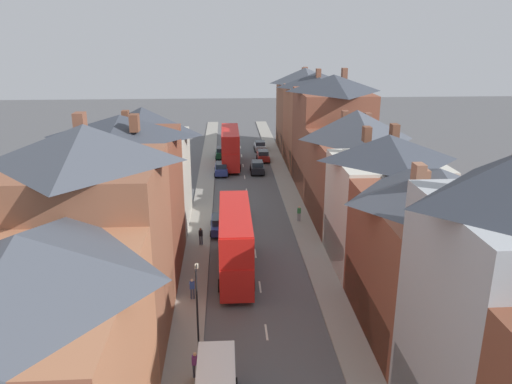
{
  "coord_description": "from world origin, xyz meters",
  "views": [
    {
      "loc": [
        -2.36,
        -15.76,
        18.54
      ],
      "look_at": [
        0.89,
        37.63,
        1.24
      ],
      "focal_mm": 35.0,
      "sensor_mm": 36.0,
      "label": 1
    }
  ],
  "objects_px": {
    "car_far_grey": "(220,224)",
    "car_parked_left_a": "(233,211)",
    "car_parked_left_b": "(257,167)",
    "car_parked_right_a": "(222,152)",
    "car_near_silver": "(263,156)",
    "pedestrian_mid_left": "(195,363)",
    "pedestrian_mid_right": "(192,288)",
    "pedestrian_far_right": "(299,213)",
    "car_near_blue": "(221,168)",
    "pedestrian_far_left": "(201,235)",
    "double_decker_bus_lead": "(230,147)",
    "street_lamp": "(197,304)",
    "car_mid_black": "(260,146)",
    "double_decker_bus_mid_street": "(235,241)"
  },
  "relations": [
    {
      "from": "car_near_blue",
      "to": "pedestrian_far_right",
      "type": "bearing_deg",
      "value": -66.48
    },
    {
      "from": "car_near_blue",
      "to": "pedestrian_mid_left",
      "type": "relative_size",
      "value": 2.77
    },
    {
      "from": "car_parked_right_a",
      "to": "street_lamp",
      "type": "bearing_deg",
      "value": -91.35
    },
    {
      "from": "car_mid_black",
      "to": "car_far_grey",
      "type": "xyz_separation_m",
      "value": [
        -6.2,
        -34.09,
        0.02
      ]
    },
    {
      "from": "car_near_silver",
      "to": "street_lamp",
      "type": "bearing_deg",
      "value": -99.03
    },
    {
      "from": "pedestrian_mid_left",
      "to": "pedestrian_mid_right",
      "type": "bearing_deg",
      "value": 94.54
    },
    {
      "from": "street_lamp",
      "to": "car_mid_black",
      "type": "bearing_deg",
      "value": 82.11
    },
    {
      "from": "car_far_grey",
      "to": "car_parked_left_a",
      "type": "bearing_deg",
      "value": 69.24
    },
    {
      "from": "double_decker_bus_lead",
      "to": "car_far_grey",
      "type": "relative_size",
      "value": 2.42
    },
    {
      "from": "pedestrian_far_left",
      "to": "street_lamp",
      "type": "xyz_separation_m",
      "value": [
        0.56,
        -15.62,
        2.21
      ]
    },
    {
      "from": "car_near_silver",
      "to": "car_mid_black",
      "type": "xyz_separation_m",
      "value": [
        -0.0,
        6.77,
        -0.02
      ]
    },
    {
      "from": "car_near_silver",
      "to": "car_parked_left_a",
      "type": "xyz_separation_m",
      "value": [
        -4.9,
        -23.89,
        0.02
      ]
    },
    {
      "from": "car_near_blue",
      "to": "pedestrian_far_left",
      "type": "distance_m",
      "value": 23.68
    },
    {
      "from": "car_near_silver",
      "to": "pedestrian_far_left",
      "type": "xyz_separation_m",
      "value": [
        -7.91,
        -30.61,
        0.21
      ]
    },
    {
      "from": "car_parked_right_a",
      "to": "pedestrian_mid_left",
      "type": "distance_m",
      "value": 51.23
    },
    {
      "from": "double_decker_bus_mid_street",
      "to": "car_parked_left_b",
      "type": "bearing_deg",
      "value": 83.02
    },
    {
      "from": "car_near_blue",
      "to": "car_far_grey",
      "type": "xyz_separation_m",
      "value": [
        0.0,
        -20.32,
        -0.02
      ]
    },
    {
      "from": "car_near_silver",
      "to": "car_far_grey",
      "type": "distance_m",
      "value": 28.01
    },
    {
      "from": "car_parked_right_a",
      "to": "pedestrian_far_left",
      "type": "bearing_deg",
      "value": -92.96
    },
    {
      "from": "car_parked_left_a",
      "to": "pedestrian_far_right",
      "type": "bearing_deg",
      "value": -11.99
    },
    {
      "from": "street_lamp",
      "to": "pedestrian_mid_left",
      "type": "bearing_deg",
      "value": -91.23
    },
    {
      "from": "car_parked_right_a",
      "to": "pedestrian_far_right",
      "type": "xyz_separation_m",
      "value": [
        7.97,
        -27.69,
        0.2
      ]
    },
    {
      "from": "pedestrian_far_left",
      "to": "car_near_blue",
      "type": "bearing_deg",
      "value": 85.86
    },
    {
      "from": "car_parked_right_a",
      "to": "pedestrian_far_left",
      "type": "relative_size",
      "value": 2.67
    },
    {
      "from": "car_parked_left_b",
      "to": "double_decker_bus_lead",
      "type": "bearing_deg",
      "value": 131.76
    },
    {
      "from": "car_far_grey",
      "to": "car_parked_right_a",
      "type": "bearing_deg",
      "value": 90.0
    },
    {
      "from": "car_near_blue",
      "to": "pedestrian_mid_left",
      "type": "xyz_separation_m",
      "value": [
        -1.21,
        -41.83,
        0.19
      ]
    },
    {
      "from": "car_near_blue",
      "to": "car_parked_left_a",
      "type": "bearing_deg",
      "value": -85.6
    },
    {
      "from": "car_parked_left_a",
      "to": "pedestrian_far_left",
      "type": "height_order",
      "value": "pedestrian_far_left"
    },
    {
      "from": "pedestrian_far_left",
      "to": "car_parked_left_b",
      "type": "bearing_deg",
      "value": 74.61
    },
    {
      "from": "car_near_silver",
      "to": "car_parked_right_a",
      "type": "bearing_deg",
      "value": 158.96
    },
    {
      "from": "car_near_blue",
      "to": "pedestrian_far_right",
      "type": "xyz_separation_m",
      "value": [
        7.97,
        -18.3,
        0.19
      ]
    },
    {
      "from": "car_parked_right_a",
      "to": "pedestrian_far_right",
      "type": "distance_m",
      "value": 28.81
    },
    {
      "from": "car_near_blue",
      "to": "pedestrian_mid_right",
      "type": "bearing_deg",
      "value": -93.25
    },
    {
      "from": "car_near_silver",
      "to": "pedestrian_mid_right",
      "type": "height_order",
      "value": "pedestrian_mid_right"
    },
    {
      "from": "car_parked_left_a",
      "to": "pedestrian_mid_left",
      "type": "bearing_deg",
      "value": -95.74
    },
    {
      "from": "car_far_grey",
      "to": "pedestrian_far_left",
      "type": "bearing_deg",
      "value": -117.37
    },
    {
      "from": "pedestrian_mid_left",
      "to": "pedestrian_far_right",
      "type": "xyz_separation_m",
      "value": [
        9.17,
        23.53,
        0.0
      ]
    },
    {
      "from": "car_far_grey",
      "to": "street_lamp",
      "type": "bearing_deg",
      "value": -93.48
    },
    {
      "from": "car_near_silver",
      "to": "pedestrian_mid_left",
      "type": "height_order",
      "value": "pedestrian_mid_left"
    },
    {
      "from": "car_parked_left_b",
      "to": "car_far_grey",
      "type": "xyz_separation_m",
      "value": [
        -4.9,
        -20.71,
        -0.03
      ]
    },
    {
      "from": "pedestrian_far_right",
      "to": "street_lamp",
      "type": "height_order",
      "value": "street_lamp"
    },
    {
      "from": "double_decker_bus_lead",
      "to": "pedestrian_far_right",
      "type": "height_order",
      "value": "double_decker_bus_lead"
    },
    {
      "from": "car_near_silver",
      "to": "car_parked_left_a",
      "type": "distance_m",
      "value": 24.38
    },
    {
      "from": "car_near_blue",
      "to": "pedestrian_mid_right",
      "type": "distance_m",
      "value": 33.3
    },
    {
      "from": "car_mid_black",
      "to": "pedestrian_mid_left",
      "type": "distance_m",
      "value": 56.1
    },
    {
      "from": "car_parked_left_b",
      "to": "car_near_silver",
      "type": "bearing_deg",
      "value": 78.87
    },
    {
      "from": "double_decker_bus_mid_street",
      "to": "car_parked_left_a",
      "type": "xyz_separation_m",
      "value": [
        0.01,
        12.19,
        -1.97
      ]
    },
    {
      "from": "car_near_blue",
      "to": "car_parked_left_a",
      "type": "xyz_separation_m",
      "value": [
        1.3,
        -16.89,
        -0.0
      ]
    },
    {
      "from": "car_parked_right_a",
      "to": "pedestrian_mid_left",
      "type": "bearing_deg",
      "value": -91.35
    }
  ]
}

